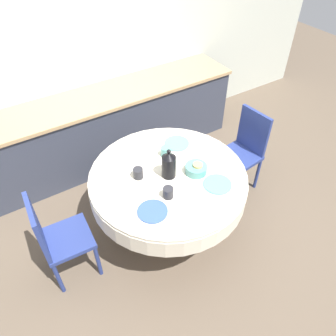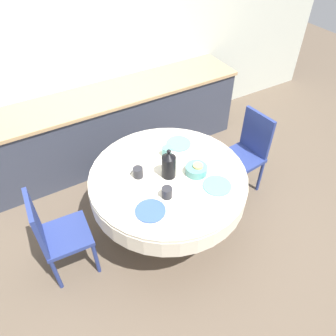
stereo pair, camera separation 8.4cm
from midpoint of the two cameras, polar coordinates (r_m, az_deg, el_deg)
The scene contains 16 objects.
ground_plane at distance 3.51m, azimuth 0.70°, elevation -10.10°, with size 12.00×12.00×0.00m, color brown.
wall_back at distance 3.98m, azimuth -12.48°, elevation 19.76°, with size 7.00×0.05×2.60m.
kitchen_counter at distance 4.11m, azimuth -9.07°, elevation 7.29°, with size 3.24×0.64×0.89m.
dining_table at distance 3.02m, azimuth 0.80°, elevation -2.81°, with size 1.44×1.44×0.76m.
chair_left at distance 3.67m, azimuth 14.26°, elevation 3.06°, with size 0.44×0.44×0.95m.
chair_right at distance 2.94m, azimuth -18.32°, elevation -10.73°, with size 0.42×0.42×0.95m.
plate_near_left at distance 2.64m, azimuth -2.16°, elevation -7.47°, with size 0.25×0.25×0.01m, color #3856AD.
cup_near_left at distance 2.72m, azimuth 0.69°, elevation -4.31°, with size 0.09×0.09×0.10m, color #28282D.
plate_near_right at distance 2.87m, azimuth 9.39°, elevation -3.07°, with size 0.25×0.25×0.01m, color #60BCB7.
cup_near_right at distance 2.94m, azimuth 6.01°, elevation -0.19°, with size 0.09×0.09×0.10m, color #DBB766.
plate_far_left at distance 3.02m, azimuth -7.63°, elevation -0.03°, with size 0.25×0.25×0.01m, color white.
cup_far_left at distance 2.90m, azimuth -4.42°, elevation -0.77°, with size 0.09×0.09×0.10m, color #28282D.
plate_far_right at distance 3.27m, azimuth 2.60°, elevation 4.26°, with size 0.25×0.25×0.01m, color #60BCB7.
cup_far_right at distance 3.10m, azimuth 0.54°, elevation 2.90°, with size 0.09×0.09×0.10m, color #5BA39E.
coffee_carafe at distance 2.84m, azimuth 0.99°, elevation 0.56°, with size 0.13×0.13×0.30m.
fruit_bowl at distance 2.94m, azimuth 5.77°, elevation -0.31°, with size 0.20×0.20×0.08m, color #569993.
Camera 2 is at (-1.05, -1.84, 2.80)m, focal length 35.00 mm.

